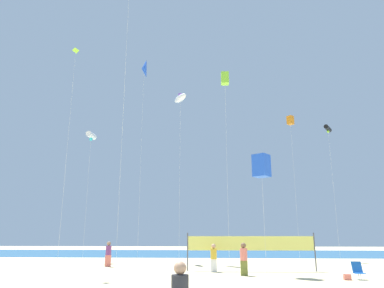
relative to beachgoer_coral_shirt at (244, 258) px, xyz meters
name	(u,v)px	position (x,y,z in m)	size (l,w,h in m)	color
ocean_band	(217,253)	(-1.47, 26.23, -0.97)	(120.00, 20.00, 0.01)	#28608C
beachgoer_coral_shirt	(244,258)	(0.00, 0.00, 0.00)	(0.42, 0.42, 1.81)	olive
beachgoer_mustard_shirt	(214,257)	(-1.74, 1.99, -0.06)	(0.39, 0.39, 1.71)	white
beachgoer_plum_shirt	(108,253)	(-9.53, 5.48, -0.02)	(0.41, 0.41, 1.79)	#EA7260
folding_beach_chair	(358,270)	(5.84, -1.42, -0.50)	(0.52, 0.65, 0.89)	#1959B2
volleyball_net	(251,245)	(0.67, 2.70, 0.67)	(8.30, 0.26, 2.40)	#4C4C51
beach_handbag	(347,277)	(5.14, -1.75, -0.82)	(0.37, 0.18, 0.29)	#EA7260
kite_blue_box	(261,166)	(1.32, 0.43, 5.47)	(1.22, 1.22, 7.14)	silver
kite_lime_box	(225,79)	(-0.73, 2.87, 12.47)	(0.57, 0.57, 13.93)	silver
kite_blue_delta	(144,69)	(-8.87, 12.67, 18.30)	(0.75, 1.84, 20.18)	silver
kite_orange_box	(290,121)	(6.31, 14.25, 12.76)	(0.78, 0.78, 14.22)	silver
kite_lime_diamond	(75,65)	(-11.44, 1.04, 13.02)	(0.41, 0.41, 15.28)	silver
kite_black_tube	(328,129)	(9.03, 11.19, 10.90)	(1.10, 1.55, 12.13)	silver
kite_white_tube	(91,136)	(-13.59, 11.37, 10.68)	(0.65, 1.40, 11.98)	silver
kite_white_inflatable	(180,98)	(-4.78, 10.52, 14.03)	(1.63, 1.82, 15.51)	silver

